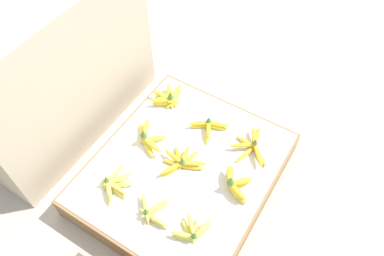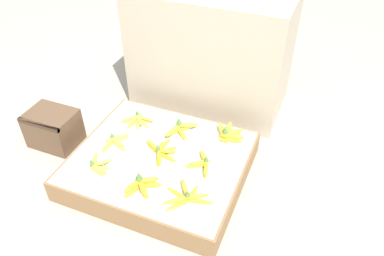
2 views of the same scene
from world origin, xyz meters
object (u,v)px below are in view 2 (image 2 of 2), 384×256
Objects in this scene: wooden_crate at (53,128)px; banana_bunch_back_midleft at (180,129)px; banana_bunch_front_midleft at (142,186)px; banana_bunch_middle_midleft at (161,151)px; banana_bunch_middle_midright at (203,164)px; banana_bunch_back_left at (138,120)px; banana_bunch_front_left at (98,165)px; banana_bunch_back_midright at (228,134)px; banana_bunch_front_midright at (186,197)px; banana_bunch_middle_left at (115,141)px.

banana_bunch_back_midleft is at bearing 16.71° from wooden_crate.
banana_bunch_middle_midleft is (-0.03, 0.29, -0.01)m from banana_bunch_front_midleft.
banana_bunch_back_left is (-0.54, 0.22, -0.00)m from banana_bunch_middle_midright.
wooden_crate is 0.84m from banana_bunch_back_midleft.
banana_bunch_back_midright is at bearing 41.36° from banana_bunch_front_left.
banana_bunch_front_midright is 1.23× the size of banana_bunch_back_left.
banana_bunch_back_midleft reaches higher than banana_bunch_front_left.
wooden_crate is 0.85m from banana_bunch_front_midleft.
banana_bunch_front_left is 0.67× the size of banana_bunch_middle_midleft.
banana_bunch_back_midleft is at bearing 56.49° from banana_bunch_front_left.
banana_bunch_front_midleft is at bearing -84.21° from banana_bunch_middle_midleft.
banana_bunch_front_left is 0.71× the size of banana_bunch_back_midleft.
banana_bunch_middle_midleft is (0.30, 0.03, 0.00)m from banana_bunch_middle_left.
banana_bunch_middle_left is 0.56m from banana_bunch_middle_midright.
banana_bunch_middle_left is 0.97× the size of banana_bunch_back_midright.
banana_bunch_back_midleft reaches higher than wooden_crate.
banana_bunch_front_midleft is (0.31, -0.05, 0.01)m from banana_bunch_front_left.
banana_bunch_back_left is 0.59m from banana_bunch_back_midright.
banana_bunch_back_left is at bearing 89.20° from banana_bunch_front_left.
banana_bunch_front_midleft is 0.89× the size of banana_bunch_middle_midright.
banana_bunch_front_midleft reaches higher than banana_bunch_back_left.
banana_bunch_middle_left is 0.24m from banana_bunch_back_left.
banana_bunch_back_midright is (0.05, 0.29, 0.01)m from banana_bunch_middle_midright.
banana_bunch_middle_midright is (-0.01, 0.26, 0.00)m from banana_bunch_front_midright.
banana_bunch_back_midleft reaches higher than banana_bunch_middle_left.
wooden_crate is at bearing 161.08° from banana_bunch_front_midleft.
banana_bunch_front_left is at bearing -139.55° from banana_bunch_middle_midleft.
banana_bunch_back_left is at bearing 138.74° from banana_bunch_front_midright.
banana_bunch_front_midleft is 0.87× the size of banana_bunch_back_midright.
banana_bunch_back_left is (-0.54, 0.48, -0.00)m from banana_bunch_front_midright.
wooden_crate is 1.70× the size of banana_bunch_front_midleft.
banana_bunch_back_midright is at bearing 15.55° from wooden_crate.
banana_bunch_front_midright is (1.05, -0.25, 0.05)m from wooden_crate.
banana_bunch_middle_midleft is at bearing -38.49° from banana_bunch_back_left.
banana_bunch_middle_left is 0.41m from banana_bunch_back_midleft.
banana_bunch_back_midleft reaches higher than banana_bunch_middle_midright.
banana_bunch_front_left is 0.59m from banana_bunch_middle_midright.
banana_bunch_front_midright is 0.38m from banana_bunch_middle_midleft.
wooden_crate reaches higher than banana_bunch_front_left.
banana_bunch_back_left is at bearing 141.51° from banana_bunch_middle_midleft.
wooden_crate is 0.77m from banana_bunch_middle_midleft.
banana_bunch_back_midright is at bearing 42.14° from banana_bunch_middle_midleft.
banana_bunch_back_left is (0.50, 0.23, 0.05)m from wooden_crate.
banana_bunch_front_midleft is 0.75× the size of banana_bunch_middle_midleft.
banana_bunch_front_midleft is 0.82× the size of banana_bunch_back_left.
banana_bunch_front_midright is at bearing -22.46° from banana_bunch_middle_left.
banana_bunch_back_midleft is (-0.24, 0.49, 0.01)m from banana_bunch_front_midright.
banana_bunch_back_midleft is (0.80, 0.24, 0.06)m from wooden_crate.
banana_bunch_front_left is 0.45m from banana_bunch_back_left.
banana_bunch_front_midleft is at bearing -89.86° from banana_bunch_back_midleft.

